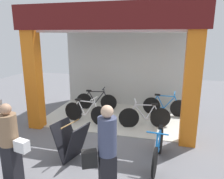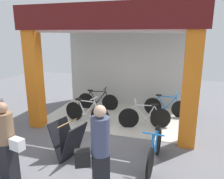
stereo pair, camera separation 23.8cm
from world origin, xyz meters
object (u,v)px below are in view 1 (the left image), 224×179
(bicycle_inside_3, at_px, (145,117))
(bicycle_inside_0, at_px, (96,101))
(bicycle_inside_1, at_px, (86,113))
(bicycle_inside_2, at_px, (165,106))
(sandwich_board_sign, at_px, (71,141))
(pedestrian_1, at_px, (11,145))
(bicycle_parked_0, at_px, (158,149))
(pedestrian_0, at_px, (106,152))

(bicycle_inside_3, bearing_deg, bicycle_inside_0, 148.95)
(bicycle_inside_1, bearing_deg, bicycle_inside_2, 28.71)
(sandwich_board_sign, xyz_separation_m, pedestrian_1, (-0.68, -1.07, 0.39))
(bicycle_inside_2, relative_size, sandwich_board_sign, 1.76)
(bicycle_inside_0, distance_m, bicycle_inside_1, 1.30)
(bicycle_inside_0, xyz_separation_m, bicycle_inside_2, (2.52, 0.03, 0.00))
(bicycle_inside_0, bearing_deg, pedestrian_1, -91.92)
(bicycle_inside_3, xyz_separation_m, pedestrian_1, (-2.10, -3.24, 0.48))
(bicycle_inside_0, distance_m, sandwich_board_sign, 3.39)
(bicycle_inside_2, distance_m, sandwich_board_sign, 3.91)
(bicycle_inside_1, bearing_deg, bicycle_inside_3, 3.89)
(pedestrian_1, bearing_deg, bicycle_parked_0, 27.84)
(bicycle_parked_0, xyz_separation_m, sandwich_board_sign, (-1.91, -0.30, 0.09))
(bicycle_inside_1, relative_size, pedestrian_1, 0.98)
(bicycle_inside_0, distance_m, pedestrian_1, 4.44)
(bicycle_inside_0, height_order, pedestrian_0, pedestrian_0)
(pedestrian_1, bearing_deg, sandwich_board_sign, 57.38)
(bicycle_inside_1, distance_m, sandwich_board_sign, 2.09)
(bicycle_parked_0, distance_m, pedestrian_0, 1.56)
(bicycle_inside_1, relative_size, bicycle_inside_2, 1.01)
(pedestrian_1, bearing_deg, bicycle_inside_1, 85.42)
(bicycle_inside_0, distance_m, bicycle_inside_3, 2.28)
(bicycle_parked_0, bearing_deg, pedestrian_0, -123.88)
(bicycle_inside_2, height_order, pedestrian_1, pedestrian_1)
(bicycle_inside_0, bearing_deg, bicycle_parked_0, -51.21)
(sandwich_board_sign, bearing_deg, bicycle_inside_0, 99.09)
(bicycle_inside_0, height_order, bicycle_inside_2, bicycle_inside_2)
(sandwich_board_sign, bearing_deg, bicycle_inside_2, 59.48)
(bicycle_inside_2, xyz_separation_m, bicycle_inside_3, (-0.57, -1.20, 0.00))
(bicycle_inside_0, relative_size, pedestrian_1, 0.97)
(bicycle_inside_0, xyz_separation_m, bicycle_inside_3, (1.95, -1.18, 0.01))
(bicycle_inside_1, distance_m, bicycle_inside_2, 2.76)
(bicycle_inside_0, distance_m, bicycle_parked_0, 3.90)
(bicycle_parked_0, height_order, pedestrian_1, pedestrian_1)
(bicycle_inside_1, distance_m, pedestrian_1, 3.16)
(bicycle_inside_1, relative_size, bicycle_inside_3, 1.03)
(bicycle_inside_2, bearing_deg, bicycle_inside_1, -151.29)
(bicycle_parked_0, bearing_deg, bicycle_inside_2, 88.57)
(bicycle_inside_3, xyz_separation_m, pedestrian_0, (-0.33, -3.10, 0.51))
(bicycle_inside_1, xyz_separation_m, bicycle_inside_3, (1.85, 0.13, -0.00))
(sandwich_board_sign, bearing_deg, bicycle_inside_3, 56.88)
(sandwich_board_sign, xyz_separation_m, pedestrian_0, (1.09, -0.93, 0.41))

